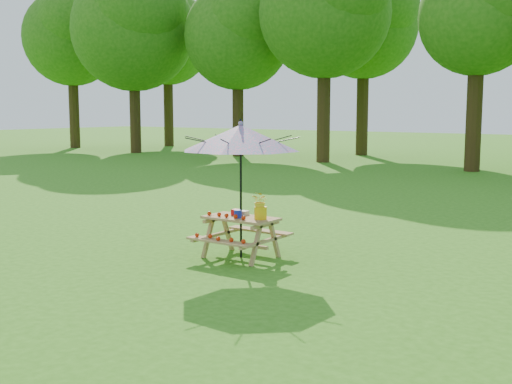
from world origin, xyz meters
The scene contains 5 objects.
picnic_table centered at (1.94, 4.26, 0.33)m, with size 1.20×1.32×0.67m.
patio_umbrella centered at (1.94, 4.26, 1.95)m, with size 2.46×2.46×2.25m.
produce_bins centered at (1.88, 4.29, 0.72)m, with size 0.31×0.41×0.13m.
tomatoes_row centered at (1.79, 4.08, 0.71)m, with size 0.77×0.13×0.07m, color red, non-canonical shape.
flower_bucket centered at (2.32, 4.27, 0.90)m, with size 0.31×0.28×0.44m.
Camera 1 is at (8.08, -3.92, 2.40)m, focal length 45.00 mm.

